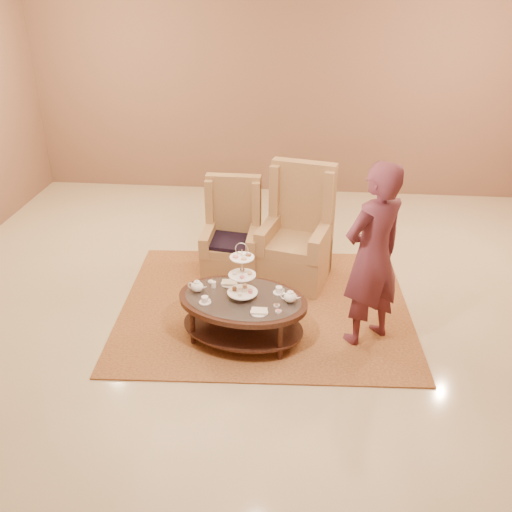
# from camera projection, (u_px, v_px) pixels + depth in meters

# --- Properties ---
(ground) EXTENTS (8.00, 8.00, 0.00)m
(ground) POSITION_uv_depth(u_px,v_px,m) (266.00, 325.00, 5.93)
(ground) COLOR beige
(ground) RESTS_ON ground
(ceiling) EXTENTS (8.00, 8.00, 0.02)m
(ceiling) POSITION_uv_depth(u_px,v_px,m) (266.00, 325.00, 5.93)
(ceiling) COLOR white
(ceiling) RESTS_ON ground
(wall_back) EXTENTS (8.00, 0.04, 3.50)m
(wall_back) POSITION_uv_depth(u_px,v_px,m) (288.00, 82.00, 8.66)
(wall_back) COLOR #8C624C
(wall_back) RESTS_ON ground
(rug) EXTENTS (3.24, 2.75, 0.02)m
(rug) POSITION_uv_depth(u_px,v_px,m) (265.00, 306.00, 6.24)
(rug) COLOR #AF793E
(rug) RESTS_ON ground
(tea_table) EXTENTS (1.42, 1.11, 1.07)m
(tea_table) POSITION_uv_depth(u_px,v_px,m) (243.00, 305.00, 5.55)
(tea_table) COLOR black
(tea_table) RESTS_ON ground
(armchair_left) EXTENTS (0.65, 0.67, 1.19)m
(armchair_left) POSITION_uv_depth(u_px,v_px,m) (232.00, 244.00, 6.74)
(armchair_left) COLOR tan
(armchair_left) RESTS_ON ground
(armchair_right) EXTENTS (0.90, 0.92, 1.37)m
(armchair_right) POSITION_uv_depth(u_px,v_px,m) (297.00, 242.00, 6.64)
(armchair_right) COLOR tan
(armchair_right) RESTS_ON ground
(person) EXTENTS (0.80, 0.76, 1.85)m
(person) POSITION_uv_depth(u_px,v_px,m) (372.00, 256.00, 5.30)
(person) COLOR #582631
(person) RESTS_ON ground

